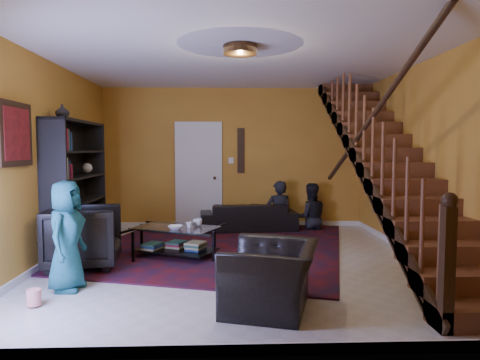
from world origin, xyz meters
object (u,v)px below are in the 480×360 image
(armchair_right, at_px, (271,276))
(coffee_table, at_px, (176,240))
(armchair_left, at_px, (84,237))
(sofa, at_px, (248,217))
(bookshelf, at_px, (77,190))

(armchair_right, xyz_separation_m, coffee_table, (-1.17, 2.05, -0.07))
(armchair_left, bearing_deg, armchair_right, -131.39)
(sofa, xyz_separation_m, coffee_table, (-1.17, -2.02, -0.01))
(sofa, bearing_deg, armchair_left, 43.45)
(bookshelf, distance_m, armchair_right, 3.63)
(coffee_table, bearing_deg, bookshelf, 168.07)
(sofa, distance_m, coffee_table, 2.33)
(bookshelf, height_order, sofa, bookshelf)
(sofa, height_order, coffee_table, sofa)
(sofa, relative_size, armchair_left, 2.02)
(bookshelf, height_order, armchair_left, bookshelf)
(armchair_right, bearing_deg, coffee_table, -134.28)
(coffee_table, bearing_deg, armchair_left, -156.20)
(bookshelf, relative_size, armchair_right, 2.01)
(armchair_left, height_order, armchair_right, armchair_left)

